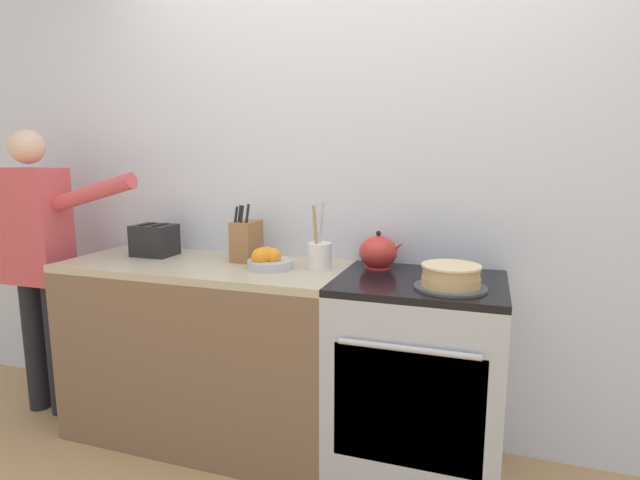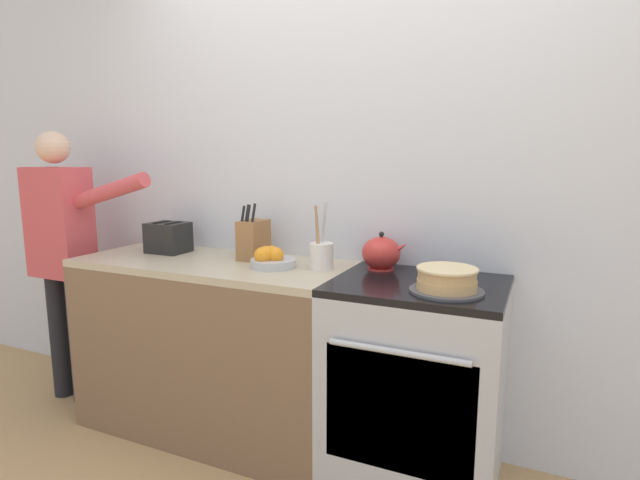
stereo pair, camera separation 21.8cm
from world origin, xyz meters
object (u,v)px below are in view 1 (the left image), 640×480
(stove_range, at_px, (417,380))
(person_baker, at_px, (38,250))
(utensil_crock, at_px, (320,255))
(knife_block, at_px, (246,240))
(layer_cake, at_px, (451,277))
(tea_kettle, at_px, (379,252))
(toaster, at_px, (155,240))
(fruit_bowl, at_px, (268,260))

(stove_range, xyz_separation_m, person_baker, (-2.01, -0.07, 0.47))
(utensil_crock, distance_m, person_baker, 1.55)
(stove_range, relative_size, knife_block, 3.14)
(layer_cake, distance_m, tea_kettle, 0.44)
(layer_cake, bearing_deg, toaster, 172.84)
(layer_cake, distance_m, fruit_bowl, 0.83)
(stove_range, height_order, tea_kettle, tea_kettle)
(knife_block, height_order, utensil_crock, utensil_crock)
(tea_kettle, bearing_deg, toaster, -175.92)
(layer_cake, xyz_separation_m, person_baker, (-2.14, 0.04, -0.02))
(fruit_bowl, bearing_deg, layer_cake, -6.69)
(layer_cake, height_order, knife_block, knife_block)
(layer_cake, distance_m, person_baker, 2.14)
(knife_block, relative_size, toaster, 1.31)
(tea_kettle, xyz_separation_m, knife_block, (-0.66, -0.04, 0.03))
(utensil_crock, relative_size, fruit_bowl, 1.45)
(knife_block, xyz_separation_m, utensil_crock, (0.41, -0.07, -0.03))
(stove_range, distance_m, toaster, 1.48)
(layer_cake, xyz_separation_m, knife_block, (-1.00, 0.23, 0.06))
(stove_range, bearing_deg, fruit_bowl, -179.39)
(knife_block, relative_size, person_baker, 0.18)
(knife_block, relative_size, utensil_crock, 0.93)
(knife_block, height_order, toaster, knife_block)
(fruit_bowl, height_order, toaster, toaster)
(layer_cake, bearing_deg, tea_kettle, 141.63)
(fruit_bowl, bearing_deg, person_baker, -177.34)
(layer_cake, height_order, person_baker, person_baker)
(stove_range, xyz_separation_m, utensil_crock, (-0.46, 0.05, 0.52))
(tea_kettle, distance_m, person_baker, 1.81)
(layer_cake, height_order, utensil_crock, utensil_crock)
(layer_cake, relative_size, knife_block, 0.99)
(utensil_crock, height_order, person_baker, person_baker)
(knife_block, height_order, person_baker, person_baker)
(layer_cake, xyz_separation_m, tea_kettle, (-0.34, 0.27, 0.03))
(toaster, distance_m, person_baker, 0.65)
(stove_range, bearing_deg, tea_kettle, 141.73)
(stove_range, distance_m, person_baker, 2.06)
(stove_range, distance_m, tea_kettle, 0.59)
(stove_range, height_order, layer_cake, layer_cake)
(stove_range, height_order, fruit_bowl, fruit_bowl)
(layer_cake, bearing_deg, fruit_bowl, 173.31)
(fruit_bowl, bearing_deg, utensil_crock, 13.93)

